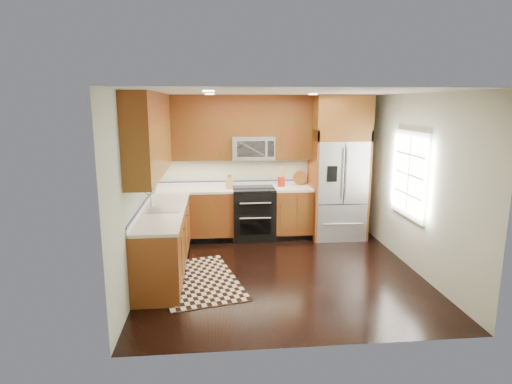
{
  "coord_description": "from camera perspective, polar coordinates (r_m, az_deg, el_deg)",
  "views": [
    {
      "loc": [
        -0.94,
        -5.9,
        2.46
      ],
      "look_at": [
        -0.31,
        0.6,
        1.09
      ],
      "focal_mm": 30.0,
      "sensor_mm": 36.0,
      "label": 1
    }
  ],
  "objects": [
    {
      "name": "knife_block",
      "position": [
        7.74,
        -3.59,
        1.24
      ],
      "size": [
        0.13,
        0.15,
        0.25
      ],
      "color": "tan",
      "rests_on": "countertop"
    },
    {
      "name": "upper_cabinets",
      "position": [
        7.0,
        -7.32,
        8.16
      ],
      "size": [
        2.85,
        3.0,
        1.15
      ],
      "color": "brown",
      "rests_on": "ground"
    },
    {
      "name": "range",
      "position": [
        7.85,
        -0.31,
        -2.87
      ],
      "size": [
        0.76,
        0.67,
        0.95
      ],
      "color": "black",
      "rests_on": "ground"
    },
    {
      "name": "wall_right",
      "position": [
        6.69,
        20.63,
        1.07
      ],
      "size": [
        0.02,
        4.0,
        2.6
      ],
      "primitive_type": "cube",
      "color": "beige",
      "rests_on": "ground"
    },
    {
      "name": "utensil_crock",
      "position": [
        7.92,
        3.39,
        1.69
      ],
      "size": [
        0.15,
        0.15,
        0.38
      ],
      "color": "#9F2313",
      "rests_on": "countertop"
    },
    {
      "name": "wall_left",
      "position": [
        6.1,
        -15.43,
        0.44
      ],
      "size": [
        0.02,
        4.0,
        2.6
      ],
      "primitive_type": "cube",
      "color": "beige",
      "rests_on": "ground"
    },
    {
      "name": "countertop",
      "position": [
        7.08,
        -6.61,
        -0.82
      ],
      "size": [
        2.86,
        3.01,
        0.04
      ],
      "color": "beige",
      "rests_on": "base_cabinets"
    },
    {
      "name": "refrigerator",
      "position": [
        7.94,
        10.94,
        3.23
      ],
      "size": [
        0.98,
        0.75,
        2.6
      ],
      "color": "#B2B2B7",
      "rests_on": "ground"
    },
    {
      "name": "rug",
      "position": [
        6.22,
        -7.63,
        -11.53
      ],
      "size": [
        1.39,
        1.9,
        0.01
      ],
      "primitive_type": "cube",
      "rotation": [
        0.0,
        0.0,
        0.24
      ],
      "color": "black",
      "rests_on": "ground"
    },
    {
      "name": "microwave",
      "position": [
        7.77,
        -0.41,
        5.9
      ],
      "size": [
        0.76,
        0.4,
        0.42
      ],
      "color": "#B2B2B7",
      "rests_on": "ground"
    },
    {
      "name": "sink_faucet",
      "position": [
        6.35,
        -12.58,
        -1.83
      ],
      "size": [
        0.54,
        0.44,
        0.37
      ],
      "color": "#B2B2B7",
      "rests_on": "countertop"
    },
    {
      "name": "wall_back",
      "position": [
        8.04,
        1.25,
        3.51
      ],
      "size": [
        4.0,
        0.02,
        2.6
      ],
      "primitive_type": "cube",
      "color": "beige",
      "rests_on": "ground"
    },
    {
      "name": "ground",
      "position": [
        6.46,
        3.31,
        -10.59
      ],
      "size": [
        4.0,
        4.0,
        0.0
      ],
      "primitive_type": "plane",
      "color": "black",
      "rests_on": "ground"
    },
    {
      "name": "cutting_board",
      "position": [
        8.14,
        5.9,
        1.05
      ],
      "size": [
        0.33,
        0.33,
        0.02
      ],
      "primitive_type": "cylinder",
      "rotation": [
        0.0,
        0.0,
        -0.31
      ],
      "color": "brown",
      "rests_on": "countertop"
    },
    {
      "name": "base_cabinets",
      "position": [
        7.09,
        -7.68,
        -4.75
      ],
      "size": [
        2.85,
        3.0,
        0.9
      ],
      "color": "brown",
      "rests_on": "ground"
    },
    {
      "name": "window",
      "position": [
        6.84,
        19.8,
        2.21
      ],
      "size": [
        0.04,
        1.1,
        1.3
      ],
      "color": "white",
      "rests_on": "ground"
    }
  ]
}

